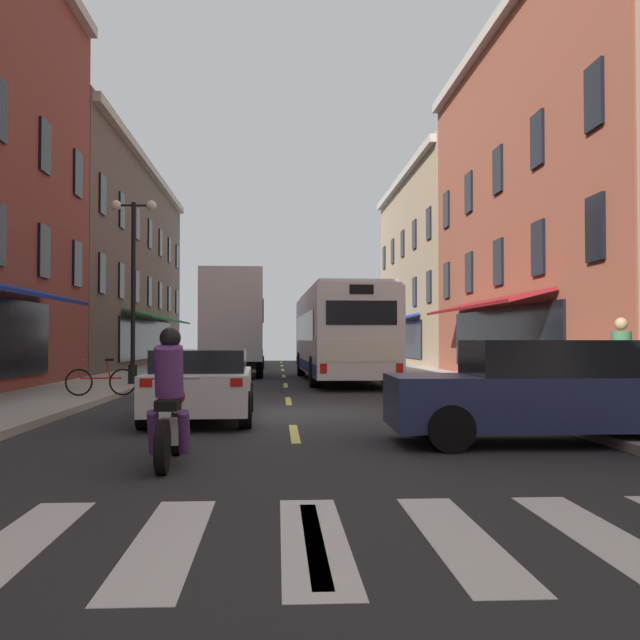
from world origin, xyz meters
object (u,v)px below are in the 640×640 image
object	(u,v)px
box_truck	(233,325)
sedan_mid	(202,383)
sedan_far	(246,354)
motorcycle_rider	(170,406)
street_lamp_twin	(133,282)
pedestrian_rear	(622,365)
transit_bus	(339,334)
sedan_near	(542,391)
bicycle_near	(101,381)

from	to	relation	value
box_truck	sedan_mid	world-z (taller)	box_truck
sedan_far	motorcycle_rider	bearing A→B (deg)	-89.33
motorcycle_rider	street_lamp_twin	xyz separation A→B (m)	(-3.22, 14.72, 2.61)
motorcycle_rider	pedestrian_rear	distance (m)	8.56
transit_bus	sedan_near	distance (m)	16.92
pedestrian_rear	street_lamp_twin	bearing A→B (deg)	-8.48
sedan_mid	sedan_far	world-z (taller)	sedan_far
bicycle_near	street_lamp_twin	xyz separation A→B (m)	(-0.19, 5.08, 2.81)
transit_bus	box_truck	size ratio (longest dim) A/B	1.69
street_lamp_twin	transit_bus	bearing A→B (deg)	28.70
transit_bus	box_truck	distance (m)	5.64
sedan_far	box_truck	bearing A→B (deg)	-91.01
box_truck	sedan_far	bearing A→B (deg)	88.99
sedan_mid	sedan_far	xyz separation A→B (m)	(-0.25, 26.34, 0.06)
sedan_mid	sedan_near	bearing A→B (deg)	-33.65
transit_bus	street_lamp_twin	size ratio (longest dim) A/B	2.13
sedan_near	street_lamp_twin	bearing A→B (deg)	122.57
box_truck	motorcycle_rider	xyz separation A→B (m)	(0.53, -22.29, -1.43)
sedan_near	street_lamp_twin	distance (m)	15.76
pedestrian_rear	sedan_near	bearing A→B (deg)	82.69
transit_bus	bicycle_near	size ratio (longest dim) A/B	7.18
motorcycle_rider	street_lamp_twin	size ratio (longest dim) A/B	0.36
sedan_mid	street_lamp_twin	world-z (taller)	street_lamp_twin
sedan_mid	pedestrian_rear	xyz separation A→B (m)	(7.63, -1.04, 0.37)
sedan_far	motorcycle_rider	world-z (taller)	motorcycle_rider
motorcycle_rider	sedan_near	bearing A→B (deg)	17.39
motorcycle_rider	bicycle_near	world-z (taller)	motorcycle_rider
sedan_mid	bicycle_near	bearing A→B (deg)	122.73
sedan_far	street_lamp_twin	distance (m)	17.18
motorcycle_rider	bicycle_near	bearing A→B (deg)	107.42
motorcycle_rider	pedestrian_rear	size ratio (longest dim) A/B	1.17
transit_bus	bicycle_near	distance (m)	11.06
box_truck	sedan_mid	distance (m)	17.23
pedestrian_rear	transit_bus	bearing A→B (deg)	-38.35
transit_bus	sedan_far	distance (m)	13.65
sedan_far	street_lamp_twin	bearing A→B (deg)	-99.65
box_truck	sedan_near	xyz separation A→B (m)	(5.69, -20.68, -1.38)
sedan_near	sedan_far	bearing A→B (deg)	100.48
bicycle_near	sedan_far	bearing A→B (deg)	83.06
street_lamp_twin	sedan_near	bearing A→B (deg)	-57.43
sedan_mid	pedestrian_rear	world-z (taller)	pedestrian_rear
box_truck	pedestrian_rear	world-z (taller)	box_truck
street_lamp_twin	sedan_far	bearing A→B (deg)	80.35
bicycle_near	pedestrian_rear	world-z (taller)	pedestrian_rear
box_truck	street_lamp_twin	size ratio (longest dim) A/B	1.26
transit_bus	pedestrian_rear	bearing A→B (deg)	-74.63
transit_bus	bicycle_near	world-z (taller)	transit_bus
box_truck	pedestrian_rear	bearing A→B (deg)	-66.17
sedan_mid	street_lamp_twin	distance (m)	10.42
sedan_near	bicycle_near	xyz separation A→B (m)	(-8.18, 8.03, -0.26)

